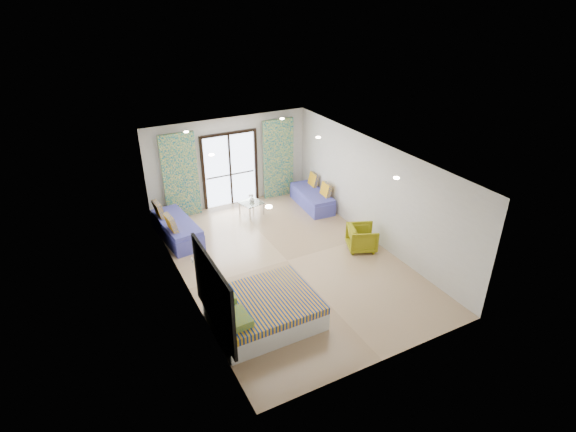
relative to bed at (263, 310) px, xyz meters
name	(u,v)px	position (x,y,z in m)	size (l,w,h in m)	color
floor	(287,261)	(1.48, 1.79, -0.30)	(5.00, 7.50, 0.01)	#987A5A
ceiling	(287,157)	(1.48, 1.79, 2.40)	(5.00, 7.50, 0.01)	silver
wall_back	(229,162)	(1.48, 5.54, 1.05)	(5.00, 0.01, 2.70)	silver
wall_front	(390,301)	(1.48, -1.96, 1.05)	(5.00, 0.01, 2.70)	silver
wall_left	(182,237)	(-1.02, 1.79, 1.05)	(0.01, 7.50, 2.70)	silver
wall_right	(373,192)	(3.98, 1.79, 1.05)	(0.01, 7.50, 2.70)	silver
balcony_door	(230,165)	(1.48, 5.51, 0.96)	(1.76, 0.08, 2.28)	black
balcony_rail	(230,175)	(1.48, 5.52, 0.65)	(1.52, 0.03, 0.04)	#595451
curtain_left	(181,176)	(-0.07, 5.36, 0.95)	(1.00, 0.10, 2.50)	beige
curtain_right	(278,159)	(3.03, 5.36, 0.95)	(1.00, 0.10, 2.50)	beige
downlight_a	(269,207)	(0.08, -0.21, 2.37)	(0.12, 0.12, 0.02)	#FFE0B2
downlight_b	(396,178)	(2.88, -0.21, 2.37)	(0.12, 0.12, 0.02)	#FFE0B2
downlight_c	(211,155)	(0.08, 2.79, 2.37)	(0.12, 0.12, 0.02)	#FFE0B2
downlight_d	(318,137)	(2.88, 2.79, 2.37)	(0.12, 0.12, 0.02)	#FFE0B2
downlight_e	(186,132)	(0.08, 4.79, 2.37)	(0.12, 0.12, 0.02)	#FFE0B2
downlight_f	(282,119)	(2.88, 4.79, 2.37)	(0.12, 0.12, 0.02)	#FFE0B2
headboard	(213,294)	(-0.98, 0.00, 0.75)	(0.06, 2.10, 1.50)	black
switch_plate	(192,261)	(-0.99, 1.25, 0.75)	(0.02, 0.10, 0.10)	silver
bed	(263,310)	(0.00, 0.00, 0.00)	(2.05, 1.67, 0.71)	silver
daybed_left	(176,229)	(-0.64, 4.13, 0.01)	(0.96, 2.03, 0.97)	#4749AB
daybed_right	(312,198)	(3.59, 4.18, -0.02)	(0.83, 1.84, 0.88)	#4749AB
coffee_table	(251,204)	(1.71, 4.53, 0.05)	(0.71, 0.71, 0.67)	silver
vase	(252,199)	(1.75, 4.57, 0.17)	(0.16, 0.17, 0.16)	white
armchair	(362,237)	(3.43, 1.40, 0.06)	(0.69, 0.65, 0.71)	olive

